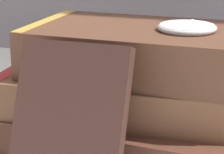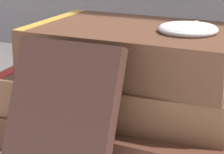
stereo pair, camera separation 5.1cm
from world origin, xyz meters
name	(u,v)px [view 1 (the left image)]	position (x,y,z in m)	size (l,w,h in m)	color
book_flat_bottom	(117,128)	(0.00, 0.03, 0.02)	(0.26, 0.16, 0.04)	#422319
book_flat_middle	(117,91)	(0.00, 0.05, 0.06)	(0.24, 0.15, 0.04)	brown
book_flat_top	(130,50)	(0.01, 0.05, 0.10)	(0.21, 0.14, 0.05)	#4C2D1E
book_leaning_front	(69,125)	(-0.01, -0.06, 0.06)	(0.10, 0.06, 0.13)	#331E19
pocket_watch	(187,28)	(0.07, 0.05, 0.13)	(0.06, 0.06, 0.01)	white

